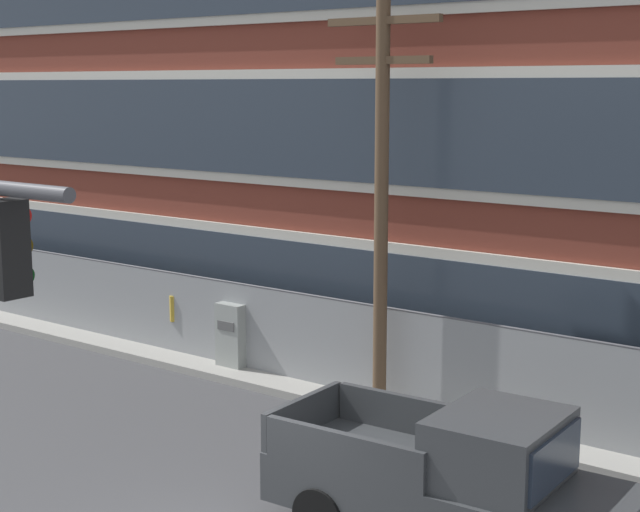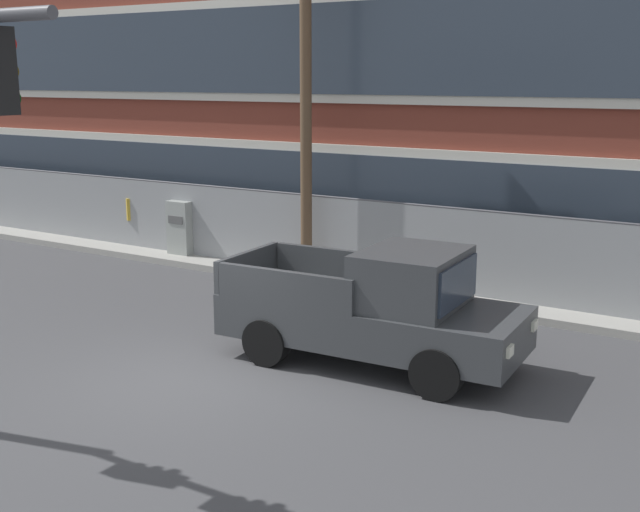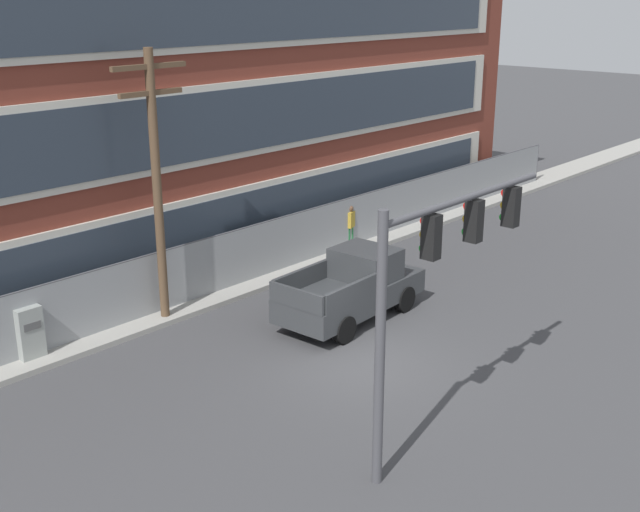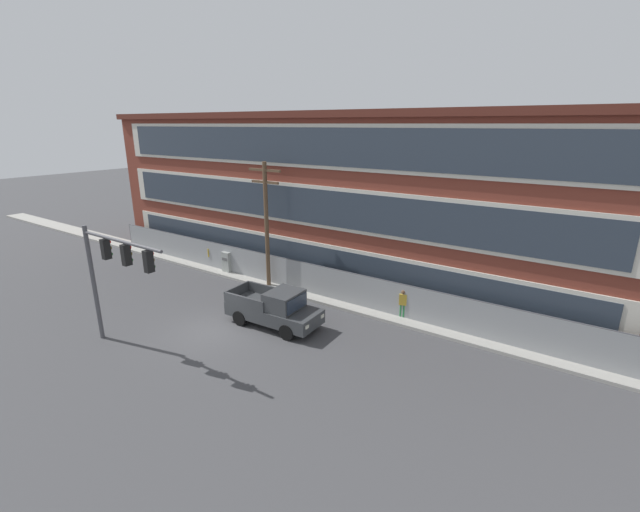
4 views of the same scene
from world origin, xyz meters
TOP-DOWN VIEW (x-y plane):
  - ground_plane at (0.00, 0.00)m, footprint 160.00×160.00m
  - sidewalk_building_side at (0.00, 6.67)m, footprint 80.00×1.68m
  - brick_mill_building at (0.54, 11.88)m, footprint 37.03×9.34m
  - chain_link_fence at (2.29, 6.65)m, footprint 39.03×0.06m
  - traffic_signal_mast at (-2.01, -3.47)m, footprint 5.63×0.43m
  - pickup_truck_dark_grey at (2.28, 2.29)m, footprint 5.11×2.25m
  - utility_pole_near_corner at (-1.63, 6.24)m, footprint 2.38×0.26m
  - electrical_cabinet at (-5.71, 6.60)m, footprint 0.67×0.49m
  - pedestrian_by_fence at (7.33, 6.68)m, footprint 0.45×0.35m

SIDE VIEW (x-z plane):
  - ground_plane at x=0.00m, z-range 0.00..0.00m
  - sidewalk_building_side at x=0.00m, z-range 0.00..0.16m
  - electrical_cabinet at x=-5.71m, z-range 0.00..1.55m
  - pickup_truck_dark_grey at x=2.28m, z-range -0.06..1.95m
  - pedestrian_by_fence at x=7.33m, z-range 0.13..1.82m
  - chain_link_fence at x=2.29m, z-range 0.02..2.03m
  - traffic_signal_mast at x=-2.01m, z-range 1.31..6.90m
  - utility_pole_near_corner at x=-1.63m, z-range 0.43..8.29m
  - brick_mill_building at x=0.54m, z-range 0.01..10.69m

